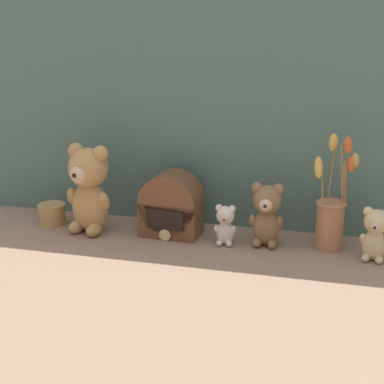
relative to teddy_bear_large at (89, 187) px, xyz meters
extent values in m
plane|color=#8E7056|center=(0.33, 0.00, -0.15)|extent=(4.00, 4.00, 0.00)
cube|color=#4C6B5B|center=(0.33, 0.17, 0.21)|extent=(1.56, 0.02, 0.72)
ellipsoid|color=tan|center=(0.00, 0.00, -0.07)|extent=(0.14, 0.12, 0.17)
sphere|color=tan|center=(0.00, 0.00, 0.06)|extent=(0.13, 0.13, 0.13)
sphere|color=#D1B289|center=(-0.01, -0.04, 0.05)|extent=(0.06, 0.06, 0.06)
sphere|color=black|center=(-0.01, -0.07, 0.06)|extent=(0.02, 0.02, 0.02)
sphere|color=tan|center=(0.05, 0.00, 0.11)|extent=(0.05, 0.05, 0.05)
sphere|color=tan|center=(-0.04, 0.01, 0.11)|extent=(0.05, 0.05, 0.05)
ellipsoid|color=tan|center=(0.06, -0.02, -0.04)|extent=(0.05, 0.06, 0.07)
ellipsoid|color=tan|center=(-0.06, 0.01, -0.04)|extent=(0.05, 0.06, 0.07)
ellipsoid|color=tan|center=(0.03, -0.04, -0.13)|extent=(0.05, 0.07, 0.04)
ellipsoid|color=tan|center=(-0.04, -0.03, -0.13)|extent=(0.05, 0.07, 0.04)
ellipsoid|color=olive|center=(0.56, 0.03, -0.09)|extent=(0.08, 0.07, 0.11)
sphere|color=olive|center=(0.56, 0.03, 0.00)|extent=(0.09, 0.09, 0.09)
sphere|color=#D1B289|center=(0.56, -0.01, -0.01)|extent=(0.04, 0.04, 0.04)
sphere|color=black|center=(0.56, -0.02, -0.01)|extent=(0.01, 0.01, 0.01)
sphere|color=olive|center=(0.59, 0.03, 0.03)|extent=(0.03, 0.03, 0.03)
sphere|color=olive|center=(0.53, 0.03, 0.03)|extent=(0.03, 0.03, 0.03)
ellipsoid|color=olive|center=(0.60, 0.02, -0.07)|extent=(0.03, 0.04, 0.05)
ellipsoid|color=olive|center=(0.52, 0.02, -0.07)|extent=(0.03, 0.04, 0.05)
ellipsoid|color=olive|center=(0.58, 0.00, -0.14)|extent=(0.03, 0.05, 0.03)
ellipsoid|color=olive|center=(0.54, 0.00, -0.14)|extent=(0.03, 0.05, 0.03)
ellipsoid|color=#DBBC84|center=(0.88, -0.01, -0.10)|extent=(0.07, 0.06, 0.09)
sphere|color=#DBBC84|center=(0.88, -0.01, -0.03)|extent=(0.07, 0.07, 0.07)
sphere|color=#D1B289|center=(0.87, -0.04, -0.04)|extent=(0.03, 0.03, 0.03)
sphere|color=black|center=(0.87, -0.05, -0.04)|extent=(0.01, 0.01, 0.01)
sphere|color=#DBBC84|center=(0.85, -0.01, -0.01)|extent=(0.03, 0.03, 0.03)
ellipsoid|color=#DBBC84|center=(0.84, -0.01, -0.09)|extent=(0.02, 0.03, 0.04)
ellipsoid|color=#DBBC84|center=(0.89, -0.03, -0.14)|extent=(0.03, 0.04, 0.02)
ellipsoid|color=#DBBC84|center=(0.85, -0.03, -0.14)|extent=(0.03, 0.04, 0.02)
ellipsoid|color=beige|center=(0.44, 0.00, -0.11)|extent=(0.06, 0.05, 0.07)
sphere|color=beige|center=(0.44, 0.00, -0.06)|extent=(0.06, 0.06, 0.06)
sphere|color=#D1B289|center=(0.44, -0.02, -0.06)|extent=(0.03, 0.03, 0.03)
sphere|color=black|center=(0.44, -0.03, -0.06)|extent=(0.01, 0.01, 0.01)
sphere|color=beige|center=(0.46, 0.00, -0.03)|extent=(0.02, 0.02, 0.02)
sphere|color=beige|center=(0.42, 0.00, -0.03)|extent=(0.02, 0.02, 0.02)
ellipsoid|color=beige|center=(0.47, 0.00, -0.10)|extent=(0.02, 0.03, 0.03)
ellipsoid|color=beige|center=(0.42, -0.01, -0.10)|extent=(0.02, 0.03, 0.03)
ellipsoid|color=beige|center=(0.46, -0.02, -0.14)|extent=(0.02, 0.03, 0.02)
ellipsoid|color=beige|center=(0.43, -0.02, -0.14)|extent=(0.02, 0.03, 0.02)
cylinder|color=#AD7047|center=(0.75, 0.05, -0.08)|extent=(0.08, 0.08, 0.15)
torus|color=#AD7047|center=(0.75, 0.05, -0.01)|extent=(0.09, 0.09, 0.01)
cylinder|color=#9E7542|center=(0.77, 0.03, 0.09)|extent=(0.02, 0.03, 0.18)
ellipsoid|color=#C65B28|center=(0.78, 0.02, 0.18)|extent=(0.04, 0.04, 0.05)
cylinder|color=#9E7542|center=(0.78, 0.03, 0.06)|extent=(0.02, 0.04, 0.12)
ellipsoid|color=#C65B28|center=(0.79, 0.03, 0.12)|extent=(0.03, 0.04, 0.05)
cylinder|color=#9E7542|center=(0.78, 0.04, 0.06)|extent=(0.02, 0.05, 0.13)
ellipsoid|color=tan|center=(0.80, 0.03, 0.13)|extent=(0.03, 0.04, 0.05)
cylinder|color=#9E7542|center=(0.74, 0.07, 0.08)|extent=(0.02, 0.01, 0.17)
ellipsoid|color=gold|center=(0.74, 0.07, 0.17)|extent=(0.03, 0.03, 0.06)
cylinder|color=#9E7542|center=(0.72, 0.04, 0.05)|extent=(0.01, 0.03, 0.11)
ellipsoid|color=gold|center=(0.71, 0.03, 0.10)|extent=(0.03, 0.04, 0.07)
cube|color=brown|center=(0.26, 0.04, -0.09)|extent=(0.19, 0.13, 0.11)
cylinder|color=brown|center=(0.26, 0.04, -0.04)|extent=(0.19, 0.13, 0.19)
cube|color=black|center=(0.26, -0.02, -0.08)|extent=(0.12, 0.01, 0.06)
cylinder|color=#D6BC7A|center=(0.26, -0.02, -0.13)|extent=(0.04, 0.01, 0.04)
cylinder|color=tan|center=(-0.15, 0.03, -0.12)|extent=(0.09, 0.09, 0.06)
cylinder|color=tan|center=(-0.15, 0.03, -0.09)|extent=(0.09, 0.09, 0.01)
camera|label=1|loc=(0.75, -1.64, 0.54)|focal=55.00mm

